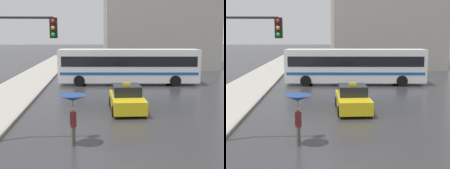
% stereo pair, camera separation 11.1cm
% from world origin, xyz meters
% --- Properties ---
extents(taxi, '(1.91, 4.12, 1.65)m').
position_xyz_m(taxi, '(1.15, 8.41, 0.68)').
color(taxi, gold).
rests_on(taxi, ground_plane).
extents(city_bus, '(12.49, 3.33, 3.17)m').
position_xyz_m(city_bus, '(2.42, 18.34, 1.76)').
color(city_bus, silver).
rests_on(city_bus, ground_plane).
extents(pedestrian_with_umbrella, '(1.09, 1.09, 2.05)m').
position_xyz_m(pedestrian_with_umbrella, '(-1.65, 2.67, 1.70)').
color(pedestrian_with_umbrella, '#4C473D').
rests_on(pedestrian_with_umbrella, ground_plane).
extents(traffic_light, '(3.19, 0.38, 5.35)m').
position_xyz_m(traffic_light, '(-4.08, 3.15, 3.71)').
color(traffic_light, black).
rests_on(traffic_light, ground_plane).
extents(monument_cross, '(6.68, 0.90, 15.19)m').
position_xyz_m(monument_cross, '(1.64, 31.81, 8.61)').
color(monument_cross, white).
rests_on(monument_cross, ground_plane).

